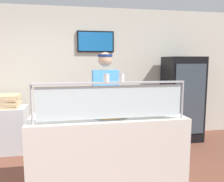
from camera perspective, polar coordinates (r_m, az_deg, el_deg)
name	(u,v)px	position (r m, az deg, el deg)	size (l,w,h in m)	color
ground_plane	(101,164)	(3.82, -2.77, -17.84)	(12.00, 12.00, 0.00)	brown
shop_rear_unit	(92,74)	(4.79, -5.01, 4.19)	(6.31, 0.13, 2.70)	beige
serving_counter	(108,152)	(3.02, -1.07, -15.06)	(1.91, 0.67, 0.95)	silver
sneeze_guard	(112,97)	(2.55, -0.12, -1.47)	(1.74, 0.06, 0.45)	#B2B5BC
pizza_tray	(109,115)	(2.84, -0.68, -6.07)	(0.45, 0.45, 0.04)	#9EA0A8
pizza_server	(110,114)	(2.82, -0.55, -5.73)	(0.07, 0.28, 0.01)	#ADAFB7
parmesan_shaker	(106,78)	(2.52, -1.43, 3.16)	(0.06, 0.06, 0.09)	white
pepper_flake_shaker	(122,78)	(2.55, 2.40, 3.25)	(0.06, 0.06, 0.10)	white
worker_figure	(106,103)	(3.45, -1.59, -2.97)	(0.41, 0.50, 1.76)	#23232D
drink_fridge	(182,99)	(4.93, 17.14, -1.83)	(0.72, 0.64, 1.72)	black
prep_shelf	(7,129)	(4.59, -24.84, -8.71)	(0.70, 0.55, 0.81)	#B7BABF
pizza_box_stack	(5,101)	(4.48, -25.11, -2.33)	(0.48, 0.48, 0.22)	tan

